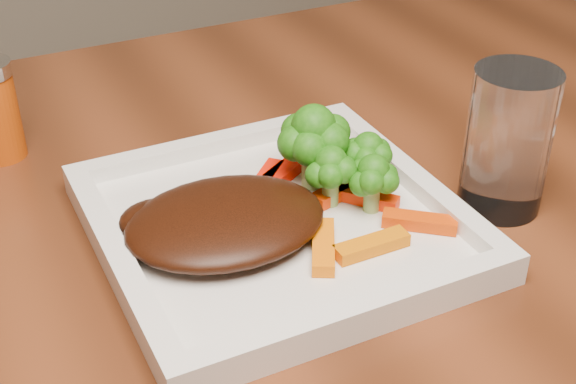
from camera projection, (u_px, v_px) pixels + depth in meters
name	position (u px, v px, depth m)	size (l,w,h in m)	color
plate	(277.00, 228.00, 0.63)	(0.27, 0.27, 0.01)	white
steak	(225.00, 221.00, 0.60)	(0.15, 0.12, 0.03)	black
broccoli_0	(313.00, 148.00, 0.65)	(0.07, 0.07, 0.07)	#377A14
broccoli_1	(368.00, 153.00, 0.65)	(0.05, 0.05, 0.06)	#185B0F
broccoli_2	(373.00, 178.00, 0.62)	(0.05, 0.05, 0.06)	#3D7613
broccoli_3	(331.00, 171.00, 0.63)	(0.05, 0.05, 0.06)	#296B11
carrot_0	(372.00, 245.00, 0.59)	(0.06, 0.02, 0.01)	#DB6B03
carrot_1	(420.00, 222.00, 0.62)	(0.06, 0.02, 0.01)	#D03A03
carrot_2	(323.00, 247.00, 0.59)	(0.06, 0.02, 0.01)	orange
carrot_3	(361.00, 157.00, 0.70)	(0.05, 0.01, 0.01)	#D55303
carrot_4	(266.00, 179.00, 0.67)	(0.05, 0.01, 0.01)	#FF1804
carrot_5	(367.00, 198.00, 0.64)	(0.05, 0.01, 0.01)	#FF2D04
carrot_6	(341.00, 190.00, 0.65)	(0.06, 0.02, 0.01)	#FF3704
drinking_glass	(508.00, 141.00, 0.64)	(0.07, 0.07, 0.12)	white
carrot_7	(279.00, 176.00, 0.67)	(0.06, 0.02, 0.01)	#FB1604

